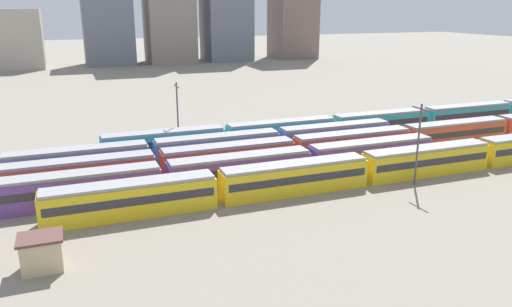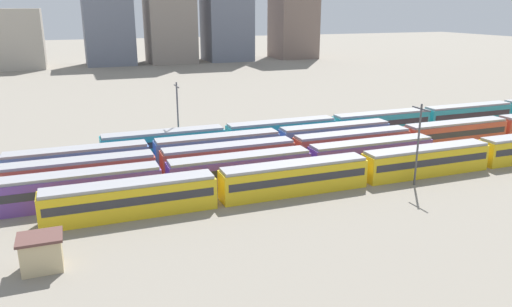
{
  "view_description": "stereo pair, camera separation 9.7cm",
  "coord_description": "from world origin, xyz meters",
  "px_view_note": "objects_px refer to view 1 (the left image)",
  "views": [
    {
      "loc": [
        -11.0,
        -49.72,
        21.17
      ],
      "look_at": [
        11.86,
        10.4,
        2.04
      ],
      "focal_mm": 34.73,
      "sensor_mm": 36.0,
      "label": 1
    },
    {
      "loc": [
        -10.91,
        -49.75,
        21.17
      ],
      "look_at": [
        11.86,
        10.4,
        2.04
      ],
      "focal_mm": 34.73,
      "sensor_mm": 36.0,
      "label": 2
    }
  ],
  "objects_px": {
    "catenary_pole_2": "(418,141)",
    "signal_hut": "(42,252)",
    "catenary_pole_1": "(178,112)",
    "train_track_2": "(406,138)",
    "train_track_3": "(218,147)",
    "train_track_4": "(426,118)",
    "train_track_0": "(482,153)",
    "train_track_1": "(240,169)"
  },
  "relations": [
    {
      "from": "train_track_4",
      "to": "train_track_2",
      "type": "bearing_deg",
      "value": -139.49
    },
    {
      "from": "catenary_pole_1",
      "to": "catenary_pole_2",
      "type": "bearing_deg",
      "value": -48.07
    },
    {
      "from": "train_track_2",
      "to": "train_track_3",
      "type": "height_order",
      "value": "same"
    },
    {
      "from": "train_track_4",
      "to": "train_track_1",
      "type": "bearing_deg",
      "value": -159.04
    },
    {
      "from": "catenary_pole_1",
      "to": "train_track_0",
      "type": "bearing_deg",
      "value": -32.53
    },
    {
      "from": "train_track_2",
      "to": "train_track_3",
      "type": "bearing_deg",
      "value": 169.6
    },
    {
      "from": "catenary_pole_1",
      "to": "signal_hut",
      "type": "bearing_deg",
      "value": -119.91
    },
    {
      "from": "catenary_pole_2",
      "to": "catenary_pole_1",
      "type": "bearing_deg",
      "value": 131.93
    },
    {
      "from": "train_track_3",
      "to": "train_track_1",
      "type": "bearing_deg",
      "value": -91.32
    },
    {
      "from": "train_track_4",
      "to": "signal_hut",
      "type": "height_order",
      "value": "train_track_4"
    },
    {
      "from": "train_track_3",
      "to": "signal_hut",
      "type": "xyz_separation_m",
      "value": [
        -22.54,
        -24.32,
        -0.35
      ]
    },
    {
      "from": "train_track_0",
      "to": "train_track_4",
      "type": "height_order",
      "value": "same"
    },
    {
      "from": "catenary_pole_1",
      "to": "catenary_pole_2",
      "type": "xyz_separation_m",
      "value": [
        23.72,
        -26.41,
        -0.09
      ]
    },
    {
      "from": "signal_hut",
      "to": "train_track_4",
      "type": "bearing_deg",
      "value": 25.1
    },
    {
      "from": "train_track_2",
      "to": "train_track_4",
      "type": "bearing_deg",
      "value": 40.51
    },
    {
      "from": "train_track_1",
      "to": "train_track_3",
      "type": "relative_size",
      "value": 1.0
    },
    {
      "from": "train_track_1",
      "to": "train_track_3",
      "type": "bearing_deg",
      "value": 88.68
    },
    {
      "from": "train_track_0",
      "to": "signal_hut",
      "type": "relative_size",
      "value": 31.25
    },
    {
      "from": "train_track_1",
      "to": "catenary_pole_1",
      "type": "bearing_deg",
      "value": 101.36
    },
    {
      "from": "train_track_3",
      "to": "catenary_pole_2",
      "type": "distance_m",
      "value": 27.27
    },
    {
      "from": "train_track_0",
      "to": "train_track_2",
      "type": "xyz_separation_m",
      "value": [
        -4.77,
        10.4,
        0.0
      ]
    },
    {
      "from": "train_track_2",
      "to": "signal_hut",
      "type": "bearing_deg",
      "value": -159.39
    },
    {
      "from": "train_track_2",
      "to": "train_track_0",
      "type": "bearing_deg",
      "value": -65.37
    },
    {
      "from": "catenary_pole_2",
      "to": "train_track_3",
      "type": "bearing_deg",
      "value": 137.08
    },
    {
      "from": "train_track_1",
      "to": "train_track_2",
      "type": "height_order",
      "value": "same"
    },
    {
      "from": "train_track_3",
      "to": "catenary_pole_1",
      "type": "height_order",
      "value": "catenary_pole_1"
    },
    {
      "from": "train_track_4",
      "to": "catenary_pole_1",
      "type": "height_order",
      "value": "catenary_pole_1"
    },
    {
      "from": "train_track_2",
      "to": "train_track_3",
      "type": "xyz_separation_m",
      "value": [
        -28.32,
        5.2,
        -0.0
      ]
    },
    {
      "from": "train_track_1",
      "to": "train_track_2",
      "type": "distance_m",
      "value": 29.03
    },
    {
      "from": "catenary_pole_2",
      "to": "train_track_1",
      "type": "bearing_deg",
      "value": 158.23
    },
    {
      "from": "train_track_3",
      "to": "catenary_pole_1",
      "type": "relative_size",
      "value": 5.4
    },
    {
      "from": "catenary_pole_1",
      "to": "signal_hut",
      "type": "relative_size",
      "value": 2.87
    },
    {
      "from": "train_track_0",
      "to": "signal_hut",
      "type": "distance_m",
      "value": 56.31
    },
    {
      "from": "catenary_pole_1",
      "to": "catenary_pole_2",
      "type": "relative_size",
      "value": 1.02
    },
    {
      "from": "train_track_1",
      "to": "train_track_4",
      "type": "bearing_deg",
      "value": 20.96
    },
    {
      "from": "train_track_2",
      "to": "catenary_pole_1",
      "type": "relative_size",
      "value": 10.89
    },
    {
      "from": "catenary_pole_2",
      "to": "signal_hut",
      "type": "relative_size",
      "value": 2.82
    },
    {
      "from": "train_track_0",
      "to": "train_track_4",
      "type": "relative_size",
      "value": 1.0
    },
    {
      "from": "train_track_1",
      "to": "catenary_pole_1",
      "type": "height_order",
      "value": "catenary_pole_1"
    },
    {
      "from": "train_track_0",
      "to": "catenary_pole_2",
      "type": "xyz_separation_m",
      "value": [
        -13.3,
        -2.8,
        3.72
      ]
    },
    {
      "from": "catenary_pole_2",
      "to": "signal_hut",
      "type": "height_order",
      "value": "catenary_pole_2"
    },
    {
      "from": "catenary_pole_1",
      "to": "catenary_pole_2",
      "type": "height_order",
      "value": "catenary_pole_1"
    }
  ]
}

